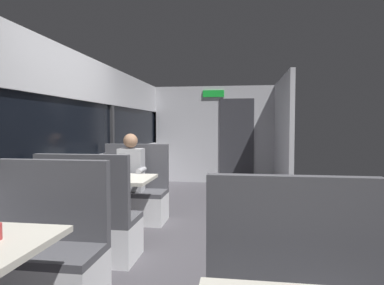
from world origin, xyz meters
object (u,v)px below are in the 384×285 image
object	(u,v)px
dining_table_mid_window	(115,185)
bench_mid_window_facing_end	(90,228)
bench_near_window_facing_entry	(42,262)
seated_passenger	(132,185)
bench_mid_window_facing_entry	(134,198)

from	to	relation	value
dining_table_mid_window	bench_mid_window_facing_end	world-z (taller)	bench_mid_window_facing_end
bench_near_window_facing_entry	dining_table_mid_window	world-z (taller)	bench_near_window_facing_entry
bench_mid_window_facing_end	seated_passenger	size ratio (longest dim) A/B	0.87
bench_near_window_facing_entry	dining_table_mid_window	distance (m)	1.57
bench_near_window_facing_entry	seated_passenger	xyz separation A→B (m)	(0.00, 2.16, 0.21)
bench_mid_window_facing_end	bench_mid_window_facing_entry	world-z (taller)	same
dining_table_mid_window	bench_mid_window_facing_entry	distance (m)	0.77
bench_mid_window_facing_entry	seated_passenger	bearing A→B (deg)	-90.00
dining_table_mid_window	seated_passenger	bearing A→B (deg)	90.00
bench_mid_window_facing_end	bench_near_window_facing_entry	bearing A→B (deg)	-90.00
dining_table_mid_window	bench_mid_window_facing_entry	bearing A→B (deg)	90.00
bench_mid_window_facing_end	seated_passenger	bearing A→B (deg)	90.00
bench_near_window_facing_entry	dining_table_mid_window	xyz separation A→B (m)	(0.00, 1.54, 0.31)
bench_mid_window_facing_entry	dining_table_mid_window	bearing A→B (deg)	-90.00
bench_mid_window_facing_end	bench_mid_window_facing_entry	size ratio (longest dim) A/B	1.00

